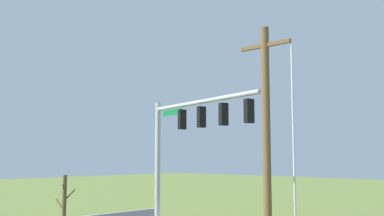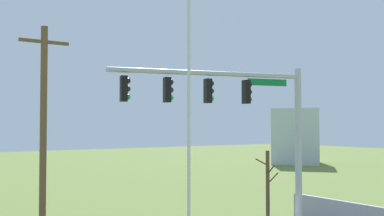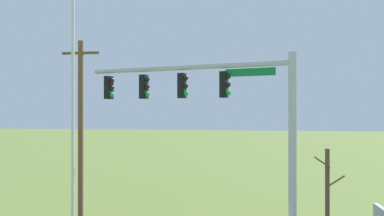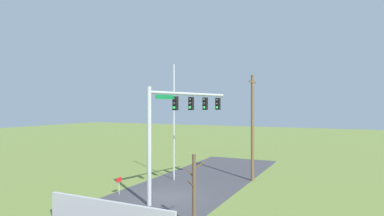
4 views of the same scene
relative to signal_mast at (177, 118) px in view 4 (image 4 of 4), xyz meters
The scene contains 9 objects.
ground_plane 5.55m from the signal_mast, 68.37° to the right, with size 160.00×160.00×0.00m, color olive.
road_surface 6.70m from the signal_mast, behind, with size 28.00×8.00×0.01m, color #3D3D42.
sidewalk_corner 6.56m from the signal_mast, 10.35° to the right, with size 6.00×6.00×0.01m, color #B7B5AD.
retaining_fence 8.24m from the signal_mast, ahead, with size 0.20×7.90×1.44m, color #A8A8AD.
signal_mast is the anchor object (origin of this frame).
flagpole 5.19m from the signal_mast, 148.69° to the right, with size 0.10×0.10×9.90m, color silver.
utility_pole 7.87m from the signal_mast, 153.86° to the left, with size 1.90×0.26×8.96m.
bare_tree 6.82m from the signal_mast, 37.23° to the left, with size 1.27×1.02×3.82m.
open_sign 6.23m from the signal_mast, 71.99° to the right, with size 0.56×0.04×1.22m.
Camera 4 is at (19.45, 11.30, 6.29)m, focal length 30.16 mm.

